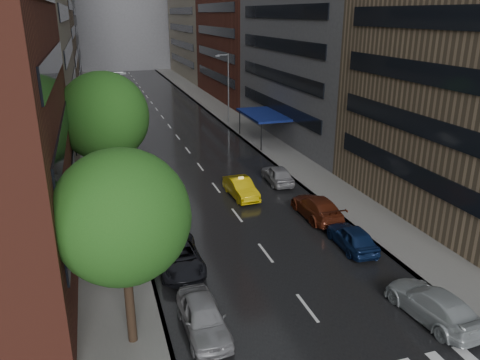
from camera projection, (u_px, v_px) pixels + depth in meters
name	position (u px, v px, depth m)	size (l,w,h in m)	color
road	(165.00, 120.00, 64.80)	(14.00, 140.00, 0.01)	black
sidewalk_left	(97.00, 124.00, 62.22)	(4.00, 140.00, 0.15)	gray
sidewalk_right	(227.00, 115.00, 67.32)	(4.00, 140.00, 0.15)	gray
buildings_right	(252.00, 6.00, 70.00)	(8.05, 109.10, 36.00)	#937A5B
building_far	(120.00, 5.00, 120.46)	(40.00, 14.00, 32.00)	slate
tree_near	(122.00, 217.00, 18.95)	(5.67, 5.67, 9.03)	#382619
tree_mid	(104.00, 117.00, 33.31)	(6.41, 6.41, 10.22)	#382619
tree_far	(102.00, 120.00, 42.12)	(4.49, 4.49, 7.15)	#382619
taxi	(241.00, 188.00, 37.45)	(1.63, 4.67, 1.54)	#DDB80B
parked_cars_left	(167.00, 224.00, 31.03)	(2.53, 27.68, 1.60)	gray
parked_cars_right	(336.00, 223.00, 31.16)	(2.63, 25.22, 1.59)	#A8AFB2
street_lamp_left	(112.00, 118.00, 43.01)	(1.74, 0.22, 9.00)	gray
street_lamp_right	(228.00, 87.00, 60.85)	(1.74, 0.22, 9.00)	gray
awning	(263.00, 115.00, 52.82)	(4.00, 8.00, 3.12)	navy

